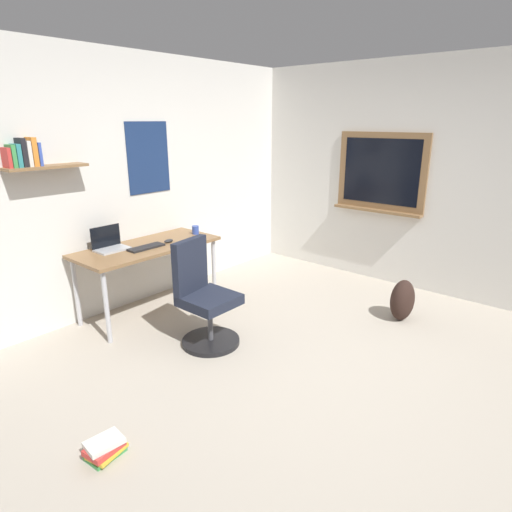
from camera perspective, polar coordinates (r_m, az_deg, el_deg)
name	(u,v)px	position (r m, az deg, el deg)	size (l,w,h in m)	color
ground_plane	(320,380)	(3.54, 8.35, -15.86)	(5.20, 5.20, 0.00)	#ADA393
wall_back	(123,184)	(4.75, -17.04, 9.09)	(5.00, 0.30, 2.60)	silver
wall_right	(443,180)	(5.27, 23.34, 9.16)	(0.22, 5.00, 2.60)	silver
desk	(148,252)	(4.53, -14.04, 0.52)	(1.45, 0.65, 0.72)	olive
office_chair	(204,300)	(3.88, -6.89, -5.81)	(0.52, 0.52, 0.95)	black
laptop	(110,244)	(4.45, -18.70, 1.49)	(0.31, 0.21, 0.23)	#ADAFB5
keyboard	(146,247)	(4.41, -14.25, 1.11)	(0.37, 0.13, 0.02)	black
computer_mouse	(169,241)	(4.57, -11.42, 1.96)	(0.10, 0.06, 0.03)	#262628
coffee_mug	(195,230)	(4.85, -7.97, 3.42)	(0.08, 0.08, 0.09)	#334CA5
backpack	(402,300)	(4.60, 18.70, -5.52)	(0.32, 0.22, 0.42)	black
book_stack_on_floor	(105,448)	(2.98, -19.25, -22.77)	(0.24, 0.20, 0.12)	#3D934C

